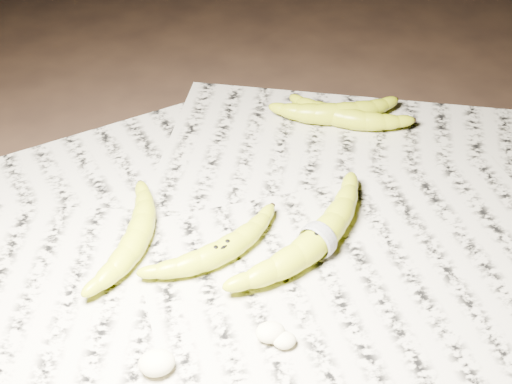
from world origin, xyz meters
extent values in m
plane|color=black|center=(0.00, 0.00, 0.00)|extent=(3.00, 3.00, 0.00)
cube|color=#B5B09B|center=(-0.03, 0.00, 0.00)|extent=(0.90, 0.70, 0.01)
torus|color=white|center=(0.08, -0.04, 0.03)|extent=(0.04, 0.04, 0.05)
ellipsoid|color=#FCF2C3|center=(-0.14, -0.18, 0.02)|extent=(0.04, 0.03, 0.02)
ellipsoid|color=#FCF2C3|center=(-0.01, -0.16, 0.02)|extent=(0.03, 0.03, 0.02)
ellipsoid|color=#FCF2C3|center=(0.00, -0.18, 0.02)|extent=(0.03, 0.02, 0.02)
camera|label=1|loc=(-0.12, -0.66, 0.66)|focal=50.00mm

